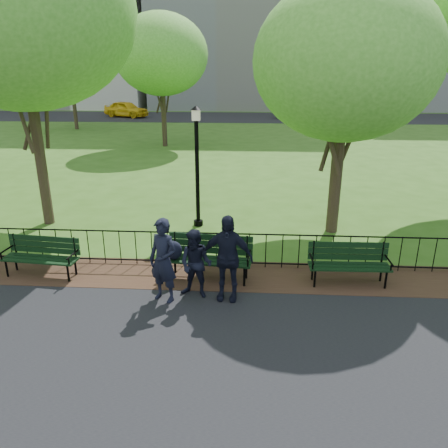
# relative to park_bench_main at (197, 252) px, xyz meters

# --- Properties ---
(ground) EXTENTS (120.00, 120.00, 0.00)m
(ground) POSITION_rel_park_bench_main_xyz_m (-0.19, -1.34, -0.67)
(ground) COLOR #325A17
(asphalt_path) EXTENTS (60.00, 9.20, 0.01)m
(asphalt_path) POSITION_rel_park_bench_main_xyz_m (-0.19, -4.74, -0.67)
(asphalt_path) COLOR black
(asphalt_path) RESTS_ON ground
(dirt_strip) EXTENTS (60.00, 1.60, 0.01)m
(dirt_strip) POSITION_rel_park_bench_main_xyz_m (-0.19, 0.16, -0.66)
(dirt_strip) COLOR #322014
(dirt_strip) RESTS_ON ground
(far_street) EXTENTS (70.00, 9.00, 0.01)m
(far_street) POSITION_rel_park_bench_main_xyz_m (-0.19, 33.66, -0.67)
(far_street) COLOR black
(far_street) RESTS_ON ground
(iron_fence) EXTENTS (24.06, 0.06, 1.00)m
(iron_fence) POSITION_rel_park_bench_main_xyz_m (-0.19, 0.66, -0.17)
(iron_fence) COLOR black
(iron_fence) RESTS_ON ground
(park_bench_main) EXTENTS (2.02, 0.80, 1.11)m
(park_bench_main) POSITION_rel_park_bench_main_xyz_m (0.00, 0.00, 0.00)
(park_bench_main) COLOR black
(park_bench_main) RESTS_ON ground
(park_bench_left_a) EXTENTS (1.81, 0.72, 1.00)m
(park_bench_left_a) POSITION_rel_park_bench_main_xyz_m (-3.65, -0.02, -0.10)
(park_bench_left_a) COLOR black
(park_bench_left_a) RESTS_ON ground
(park_bench_right_a) EXTENTS (1.81, 0.60, 1.02)m
(park_bench_right_a) POSITION_rel_park_bench_main_xyz_m (3.45, 0.01, -0.09)
(park_bench_right_a) COLOR black
(park_bench_right_a) RESTS_ON ground
(lamppost) EXTENTS (0.33, 0.33, 3.62)m
(lamppost) POSITION_rel_park_bench_main_xyz_m (-0.39, 3.57, 1.30)
(lamppost) COLOR black
(lamppost) RESTS_ON ground
(tree_near_w) EXTENTS (6.30, 6.30, 8.78)m
(tree_near_w) POSITION_rel_park_bench_main_xyz_m (-5.12, 3.50, 5.42)
(tree_near_w) COLOR #2D2116
(tree_near_w) RESTS_ON ground
(tree_near_e) EXTENTS (4.95, 4.95, 6.89)m
(tree_near_e) POSITION_rel_park_bench_main_xyz_m (3.66, 3.33, 4.11)
(tree_near_e) COLOR #2D2116
(tree_near_e) RESTS_ON ground
(tree_far_c) EXTENTS (5.45, 5.45, 7.59)m
(tree_far_c) POSITION_rel_park_bench_main_xyz_m (-4.11, 17.55, 4.60)
(tree_far_c) COLOR #2D2116
(tree_far_c) RESTS_ON ground
(tree_far_w) EXTENTS (6.14, 6.14, 8.56)m
(tree_far_w) POSITION_rel_park_bench_main_xyz_m (-12.41, 24.60, 5.27)
(tree_far_w) COLOR #2D2116
(tree_far_w) RESTS_ON ground
(person_left) EXTENTS (0.78, 0.67, 1.80)m
(person_left) POSITION_rel_park_bench_main_xyz_m (-0.55, -1.03, 0.24)
(person_left) COLOR black
(person_left) RESTS_ON asphalt_path
(person_mid) EXTENTS (0.81, 0.56, 1.50)m
(person_mid) POSITION_rel_park_bench_main_xyz_m (0.10, -0.85, 0.09)
(person_mid) COLOR black
(person_mid) RESTS_ON asphalt_path
(person_right) EXTENTS (1.14, 0.58, 1.86)m
(person_right) POSITION_rel_park_bench_main_xyz_m (0.75, -0.89, 0.27)
(person_right) COLOR black
(person_right) RESTS_ON asphalt_path
(taxi) EXTENTS (4.72, 3.32, 1.49)m
(taxi) POSITION_rel_park_bench_main_xyz_m (-10.82, 33.13, 0.08)
(taxi) COLOR yellow
(taxi) RESTS_ON far_street
(sedan_silver) EXTENTS (4.61, 2.52, 1.44)m
(sedan_silver) POSITION_rel_park_bench_main_xyz_m (5.49, 33.19, 0.06)
(sedan_silver) COLOR #9C9EA3
(sedan_silver) RESTS_ON far_street
(sedan_dark) EXTENTS (5.16, 2.50, 1.45)m
(sedan_dark) POSITION_rel_park_bench_main_xyz_m (8.22, 31.61, 0.06)
(sedan_dark) COLOR black
(sedan_dark) RESTS_ON far_street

